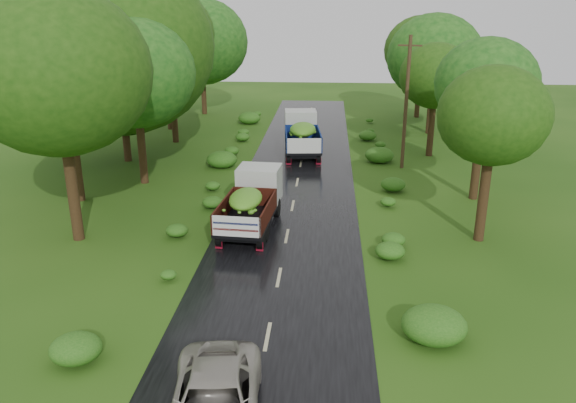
# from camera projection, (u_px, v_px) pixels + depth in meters

# --- Properties ---
(ground) EXTENTS (120.00, 120.00, 0.00)m
(ground) POSITION_uv_depth(u_px,v_px,m) (268.00, 337.00, 17.40)
(ground) COLOR #1E470F
(ground) RESTS_ON ground
(road) EXTENTS (6.50, 80.00, 0.02)m
(road) POSITION_uv_depth(u_px,v_px,m) (281.00, 266.00, 22.10)
(road) COLOR black
(road) RESTS_ON ground
(road_lines) EXTENTS (0.12, 69.60, 0.00)m
(road_lines) POSITION_uv_depth(u_px,v_px,m) (283.00, 255.00, 23.04)
(road_lines) COLOR #BFB78C
(road_lines) RESTS_ON road
(truck_near) EXTENTS (2.47, 5.90, 2.42)m
(truck_near) POSITION_uv_depth(u_px,v_px,m) (252.00, 199.00, 25.49)
(truck_near) COLOR black
(truck_near) RESTS_ON ground
(truck_far) EXTENTS (2.82, 6.51, 2.66)m
(truck_far) POSITION_uv_depth(u_px,v_px,m) (302.00, 132.00, 38.14)
(truck_far) COLOR black
(truck_far) RESTS_ON ground
(utility_pole) EXTENTS (1.40, 0.39, 8.06)m
(utility_pole) POSITION_uv_depth(u_px,v_px,m) (406.00, 102.00, 33.98)
(utility_pole) COLOR #382616
(utility_pole) RESTS_ON ground
(trees_left) EXTENTS (6.85, 33.78, 9.44)m
(trees_left) POSITION_uv_depth(u_px,v_px,m) (141.00, 52.00, 35.93)
(trees_left) COLOR black
(trees_left) RESTS_ON ground
(trees_right) EXTENTS (4.70, 31.70, 7.64)m
(trees_right) POSITION_uv_depth(u_px,v_px,m) (442.00, 67.00, 37.98)
(trees_right) COLOR black
(trees_right) RESTS_ON ground
(shrubs) EXTENTS (11.90, 44.00, 0.70)m
(shrubs) POSITION_uv_depth(u_px,v_px,m) (295.00, 187.00, 30.45)
(shrubs) COLOR #205A15
(shrubs) RESTS_ON ground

